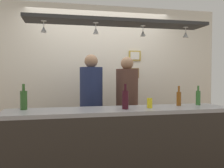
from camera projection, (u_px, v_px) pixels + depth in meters
back_wall at (100, 79)px, 4.35m from camera, size 4.40×0.06×2.60m
bar_counter at (123, 138)px, 2.81m from camera, size 2.70×0.55×0.98m
overhead_glass_rack at (119, 22)px, 2.95m from camera, size 2.20×0.36×0.04m
hanging_wineglass_far_left at (44, 29)px, 2.76m from camera, size 0.07×0.07×0.13m
hanging_wineglass_left at (96, 30)px, 2.86m from camera, size 0.07×0.07×0.13m
hanging_wineglass_center_left at (143, 33)px, 3.04m from camera, size 0.07×0.07×0.13m
hanging_wineglass_center at (186, 34)px, 3.14m from camera, size 0.07×0.07×0.13m
person_middle_navy_shirt at (91, 99)px, 3.65m from camera, size 0.34×0.34×1.69m
person_right_brown_shirt at (127, 100)px, 3.77m from camera, size 0.34×0.34×1.66m
bottle_champagne_green at (24, 100)px, 2.85m from camera, size 0.08×0.08×0.30m
bottle_beer_green_import at (198, 97)px, 3.28m from camera, size 0.06×0.06×0.26m
bottle_wine_dark_red at (125, 99)px, 2.89m from camera, size 0.08×0.08×0.30m
bottle_beer_amber_tall at (179, 98)px, 3.21m from camera, size 0.06×0.06×0.26m
drink_can at (150, 103)px, 2.99m from camera, size 0.07×0.07×0.12m
picture_frame_upper_small at (135, 56)px, 4.42m from camera, size 0.22×0.02×0.18m
picture_frame_lower_pair at (131, 73)px, 4.42m from camera, size 0.30×0.02×0.18m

